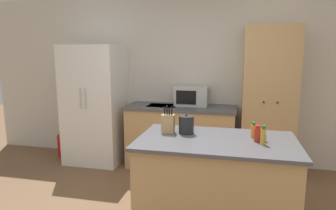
{
  "coord_description": "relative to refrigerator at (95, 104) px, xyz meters",
  "views": [
    {
      "loc": [
        0.6,
        -2.33,
        1.73
      ],
      "look_at": [
        -0.26,
        1.4,
        1.05
      ],
      "focal_mm": 32.0,
      "sensor_mm": 36.0,
      "label": 1
    }
  ],
  "objects": [
    {
      "name": "spice_bottle_amber_oil",
      "position": [
        2.41,
        -1.49,
        0.06
      ],
      "size": [
        0.05,
        0.05,
        0.18
      ],
      "color": "gold",
      "rests_on": "kitchen_island"
    },
    {
      "name": "spice_bottle_tall_dark",
      "position": [
        2.34,
        -1.28,
        0.05
      ],
      "size": [
        0.05,
        0.05,
        0.16
      ],
      "color": "orange",
      "rests_on": "kitchen_island"
    },
    {
      "name": "spice_bottle_short_red",
      "position": [
        2.43,
        -1.4,
        0.01
      ],
      "size": [
        0.04,
        0.04,
        0.08
      ],
      "color": "gold",
      "rests_on": "kitchen_island"
    },
    {
      "name": "refrigerator",
      "position": [
        0.0,
        0.0,
        0.0
      ],
      "size": [
        0.86,
        0.75,
        1.84
      ],
      "color": "white",
      "rests_on": "ground_plane"
    },
    {
      "name": "kettle",
      "position": [
        1.66,
        -1.27,
        0.07
      ],
      "size": [
        0.16,
        0.16,
        0.21
      ],
      "color": "#232326",
      "rests_on": "kitchen_island"
    },
    {
      "name": "spice_bottle_green_herb",
      "position": [
        2.37,
        -1.41,
        0.05
      ],
      "size": [
        0.06,
        0.06,
        0.16
      ],
      "color": "#B2281E",
      "rests_on": "kitchen_island"
    },
    {
      "name": "back_counter",
      "position": [
        1.36,
        0.05,
        -0.45
      ],
      "size": [
        1.63,
        0.66,
        0.93
      ],
      "color": "tan",
      "rests_on": "ground_plane"
    },
    {
      "name": "wall_back",
      "position": [
        1.56,
        0.39,
        0.38
      ],
      "size": [
        7.2,
        0.06,
        2.6
      ],
      "color": "beige",
      "rests_on": "ground_plane"
    },
    {
      "name": "kitchen_island",
      "position": [
        1.99,
        -1.42,
        -0.47
      ],
      "size": [
        1.54,
        0.94,
        0.89
      ],
      "color": "tan",
      "rests_on": "ground_plane"
    },
    {
      "name": "fire_extinguisher",
      "position": [
        -0.65,
        0.02,
        -0.73
      ],
      "size": [
        0.14,
        0.14,
        0.43
      ],
      "color": "red",
      "rests_on": "ground_plane"
    },
    {
      "name": "microwave",
      "position": [
        1.5,
        0.17,
        0.16
      ],
      "size": [
        0.49,
        0.35,
        0.29
      ],
      "color": "#B2B5B7",
      "rests_on": "back_counter"
    },
    {
      "name": "knife_block",
      "position": [
        1.47,
        -1.29,
        0.08
      ],
      "size": [
        0.13,
        0.09,
        0.29
      ],
      "color": "tan",
      "rests_on": "kitchen_island"
    },
    {
      "name": "pantry_cabinet",
      "position": [
        2.6,
        0.07,
        0.12
      ],
      "size": [
        0.71,
        0.61,
        2.08
      ],
      "color": "tan",
      "rests_on": "ground_plane"
    }
  ]
}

